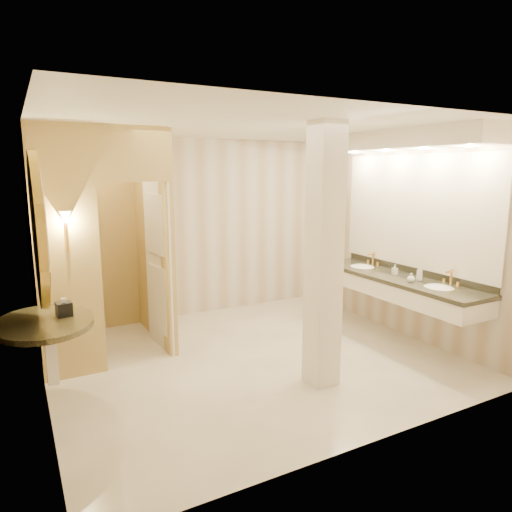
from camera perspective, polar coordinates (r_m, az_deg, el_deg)
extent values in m
plane|color=white|center=(5.62, -0.47, -12.66)|extent=(4.50, 4.50, 0.00)
plane|color=white|center=(5.19, -0.52, 15.92)|extent=(4.50, 4.50, 0.00)
cube|color=beige|center=(7.05, -8.09, 3.41)|extent=(4.50, 0.02, 2.70)
cube|color=beige|center=(3.62, 14.41, -3.60)|extent=(4.50, 0.02, 2.70)
cube|color=beige|center=(4.66, -25.83, -1.22)|extent=(0.02, 4.00, 2.70)
cube|color=beige|center=(6.58, 17.15, 2.53)|extent=(0.02, 4.00, 2.70)
cube|color=tan|center=(6.10, -12.71, 2.15)|extent=(0.10, 1.50, 2.70)
cube|color=tan|center=(5.17, -22.50, 0.11)|extent=(0.65, 0.10, 2.70)
cube|color=tan|center=(5.22, -15.23, 12.23)|extent=(0.80, 0.10, 0.60)
cube|color=white|center=(5.81, -11.99, -1.25)|extent=(0.12, 0.80, 2.10)
cylinder|color=gold|center=(5.07, -22.58, 2.20)|extent=(0.03, 0.03, 0.30)
cone|color=white|center=(5.05, -22.74, 4.45)|extent=(0.14, 0.14, 0.14)
cube|color=white|center=(6.25, 17.13, -3.67)|extent=(0.60, 2.47, 0.24)
cube|color=black|center=(6.22, 17.19, -2.60)|extent=(0.64, 2.51, 0.05)
cube|color=black|center=(6.40, 18.99, -1.69)|extent=(0.03, 2.47, 0.10)
ellipsoid|color=white|center=(5.79, 21.87, -4.06)|extent=(0.40, 0.44, 0.15)
cylinder|color=gold|center=(5.91, 23.21, -2.57)|extent=(0.03, 0.03, 0.22)
ellipsoid|color=white|center=(6.70, 13.12, -1.66)|extent=(0.40, 0.44, 0.15)
cylinder|color=gold|center=(6.80, 14.44, -0.41)|extent=(0.03, 0.03, 0.22)
cube|color=white|center=(6.29, 19.38, 5.27)|extent=(0.03, 2.47, 1.40)
cube|color=white|center=(6.08, 18.10, 13.59)|extent=(0.75, 2.67, 0.22)
cylinder|color=black|center=(4.63, -24.99, -7.61)|extent=(1.08, 1.08, 0.05)
cube|color=white|center=(4.73, -24.21, -11.03)|extent=(0.10, 0.10, 0.60)
cylinder|color=gold|center=(4.46, -25.58, 2.88)|extent=(0.07, 1.08, 1.08)
cylinder|color=white|center=(4.46, -25.07, 2.92)|extent=(0.02, 0.86, 0.86)
cube|color=white|center=(4.67, 8.48, -0.24)|extent=(0.29, 0.29, 2.70)
cube|color=black|center=(4.67, -22.87, -6.14)|extent=(0.15, 0.15, 0.13)
imported|color=white|center=(6.62, -21.32, -6.24)|extent=(0.49, 0.79, 0.77)
imported|color=beige|center=(6.27, 16.95, -1.63)|extent=(0.06, 0.06, 0.13)
imported|color=silver|center=(5.89, 18.82, -2.58)|extent=(0.11, 0.11, 0.12)
imported|color=#C6B28C|center=(5.98, 19.76, -2.05)|extent=(0.10, 0.10, 0.20)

